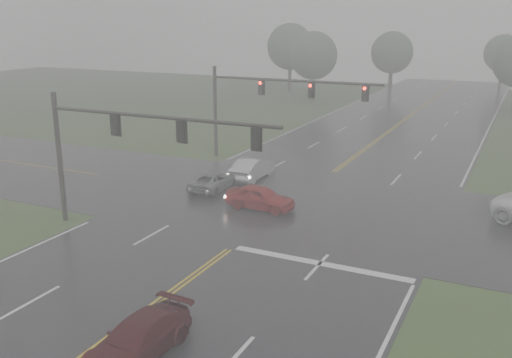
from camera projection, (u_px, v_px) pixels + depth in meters
The scene contains 13 objects.
main_road at pixel (279, 213), 32.62m from camera, with size 18.00×160.00×0.02m, color black.
cross_street at pixel (292, 203), 34.35m from camera, with size 120.00×14.00×0.02m, color black.
stop_bar at pixel (320, 264), 25.88m from camera, with size 8.50×0.50×0.01m, color silver.
sedan_maroon at pixel (139, 356), 18.82m from camera, with size 1.78×4.38×1.27m, color #390A0E.
sedan_red at pixel (260, 209), 33.32m from camera, with size 1.65×4.09×1.40m, color maroon.
sedan_silver at pixel (252, 179), 39.63m from camera, with size 1.55×4.44×1.46m, color #AFB2B8.
car_grey at pixel (214, 190), 37.12m from camera, with size 1.94×4.21×1.17m, color slate.
signal_gantry_near at pixel (118, 138), 28.51m from camera, with size 13.14×0.31×7.06m.
signal_gantry_far at pixel (263, 96), 43.04m from camera, with size 13.47×0.37×7.20m.
tree_nw_a at pixel (313, 56), 74.65m from camera, with size 6.27×6.27×9.21m.
tree_n_mid at pixel (392, 53), 83.68m from camera, with size 6.13×6.13×9.00m.
tree_nw_b at pixel (290, 47), 85.12m from camera, with size 6.92×6.92×10.17m.
tree_n_far at pixel (503, 53), 87.69m from camera, with size 5.77×5.77×8.48m.
Camera 1 is at (12.27, -8.35, 10.75)m, focal length 40.00 mm.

